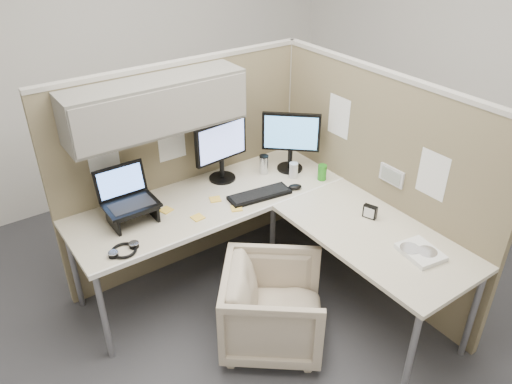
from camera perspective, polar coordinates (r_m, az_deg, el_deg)
ground at (r=3.70m, az=0.99°, el=-13.49°), size 4.50×4.50×0.00m
partition_back at (r=3.58m, az=-9.57°, el=5.81°), size 2.00×0.36×1.63m
partition_right at (r=3.67m, az=13.16°, el=1.18°), size 0.07×2.03×1.63m
desk at (r=3.40m, az=1.54°, el=-3.11°), size 2.00×1.98×0.73m
office_chair at (r=3.29m, az=2.00°, el=-12.62°), size 0.85×0.86×0.65m
monitor_left at (r=3.67m, az=-4.00°, el=5.25°), size 0.44×0.20×0.47m
monitor_right at (r=3.81m, az=4.01°, el=6.29°), size 0.35×0.32×0.47m
laptop_station at (r=3.35m, az=-14.30°, el=-1.12°), size 0.34×0.29×0.35m
keyboard at (r=3.56m, az=0.41°, el=-0.34°), size 0.47×0.21×0.02m
mouse at (r=3.66m, az=4.47°, el=0.59°), size 0.12×0.10×0.04m
travel_mug at (r=3.83m, az=0.90°, el=3.17°), size 0.07×0.07×0.15m
soda_can_green at (r=3.79m, az=7.56°, el=2.24°), size 0.07×0.07×0.12m
soda_can_silver at (r=3.79m, az=4.31°, el=2.49°), size 0.07×0.07×0.12m
sticky_note_c at (r=3.46m, az=-10.24°, el=-2.04°), size 0.10×0.10×0.01m
sticky_note_b at (r=3.43m, az=-2.26°, el=-1.88°), size 0.10×0.10×0.01m
sticky_note_a at (r=3.36m, az=-6.68°, el=-2.91°), size 0.08×0.08×0.01m
sticky_note_d at (r=3.54m, az=-4.69°, el=-0.83°), size 0.10×0.10×0.01m
headphones at (r=3.13m, az=-14.86°, el=-6.45°), size 0.20×0.18×0.03m
paper_stack at (r=3.17m, az=18.28°, el=-6.54°), size 0.24×0.28×0.03m
desk_clock at (r=3.40m, az=12.90°, el=-2.22°), size 0.06×0.10×0.09m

